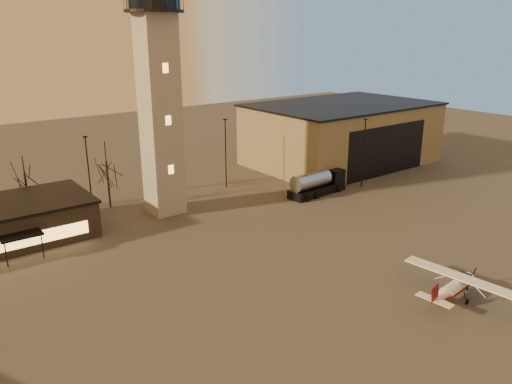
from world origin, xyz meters
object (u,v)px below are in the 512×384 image
fuel_truck (317,185)px  hangar (341,133)px  control_tower (158,82)px  cessna_front (457,288)px

fuel_truck → hangar: bearing=30.7°
hangar → fuel_truck: bearing=-146.2°
control_tower → hangar: control_tower is taller
cessna_front → fuel_truck: fuel_truck is taller
cessna_front → control_tower: bearing=100.2°
control_tower → cessna_front: bearing=-74.0°
fuel_truck → control_tower: bearing=159.0°
hangar → cessna_front: bearing=-123.9°
hangar → fuel_truck: hangar is taller
hangar → fuel_truck: 19.27m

